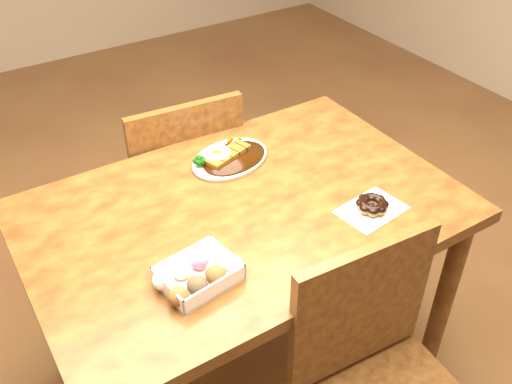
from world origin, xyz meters
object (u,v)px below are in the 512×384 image
donut_box (197,274)px  pon_de_ring (372,205)px  chair_far (180,184)px  katsu_curry_plate (228,157)px  table (244,233)px

donut_box → pon_de_ring: size_ratio=1.08×
chair_far → katsu_curry_plate: size_ratio=2.92×
katsu_curry_plate → table: bearing=-109.4°
table → katsu_curry_plate: size_ratio=4.03×
donut_box → katsu_curry_plate: bearing=51.9°
table → katsu_curry_plate: (0.08, 0.22, 0.11)m
pon_de_ring → katsu_curry_plate: bearing=116.8°
table → chair_far: bearing=85.9°
katsu_curry_plate → pon_de_ring: (0.21, -0.42, 0.01)m
chair_far → katsu_curry_plate: chair_far is taller
chair_far → pon_de_ring: (0.25, -0.74, 0.29)m
table → chair_far: 0.56m
donut_box → chair_far: bearing=68.7°
donut_box → table: bearing=37.9°
table → donut_box: bearing=-142.1°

